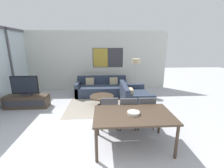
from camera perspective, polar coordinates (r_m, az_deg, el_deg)
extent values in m
cube|color=silver|center=(7.41, -7.27, 8.73)|extent=(7.21, 0.06, 2.80)
cube|color=#2D2D33|center=(7.34, -1.58, 9.97)|extent=(1.46, 0.01, 0.92)
cube|color=#B29333|center=(7.33, -4.39, 9.93)|extent=(0.69, 0.02, 0.88)
cube|color=#38383D|center=(7.36, 1.22, 9.98)|extent=(0.69, 0.02, 0.88)
cube|color=#515156|center=(7.03, -34.01, 6.04)|extent=(0.07, 0.08, 2.80)
cube|color=gray|center=(5.50, -3.84, -8.35)|extent=(2.49, 1.89, 0.01)
cube|color=#423326|center=(6.11, -29.59, -5.74)|extent=(1.46, 0.46, 0.44)
cube|color=#2D2D33|center=(5.92, -30.55, -6.51)|extent=(1.34, 0.01, 0.24)
cube|color=#2D2D33|center=(6.04, -29.89, -3.54)|extent=(0.36, 0.20, 0.05)
cube|color=#2D2D33|center=(6.02, -29.97, -2.95)|extent=(0.06, 0.03, 0.08)
cube|color=black|center=(5.95, -30.32, -0.26)|extent=(0.91, 0.04, 0.62)
cube|color=black|center=(5.93, -30.42, -0.32)|extent=(0.84, 0.01, 0.56)
cube|color=#2D384C|center=(6.63, -3.86, -2.40)|extent=(2.22, 1.00, 0.42)
cube|color=#2D384C|center=(6.98, -3.88, 0.03)|extent=(2.22, 0.16, 0.78)
cube|color=#2D384C|center=(6.69, -12.81, -1.78)|extent=(0.14, 1.00, 0.60)
cube|color=#2D384C|center=(6.68, 5.09, -1.49)|extent=(0.14, 1.00, 0.60)
cube|color=#C6B289|center=(6.79, -8.41, 1.03)|extent=(0.36, 0.12, 0.30)
cube|color=#C6B289|center=(6.78, 0.60, 1.18)|extent=(0.36, 0.12, 0.30)
cube|color=#2D384C|center=(5.62, 8.87, -5.75)|extent=(1.00, 1.53, 0.42)
cube|color=#2D384C|center=(5.48, 4.65, -4.12)|extent=(0.16, 1.53, 0.78)
cube|color=#2D384C|center=(4.95, 10.63, -7.57)|extent=(1.00, 0.14, 0.60)
cube|color=#2D384C|center=(6.23, 7.54, -2.75)|extent=(1.00, 0.14, 0.60)
cube|color=#C6B289|center=(5.13, 7.24, -3.42)|extent=(0.12, 0.36, 0.30)
cylinder|color=#423326|center=(5.50, -3.84, -8.25)|extent=(0.38, 0.38, 0.03)
cylinder|color=#423326|center=(5.44, -3.87, -6.70)|extent=(0.15, 0.15, 0.35)
cylinder|color=#423326|center=(5.37, -3.90, -4.76)|extent=(0.85, 0.85, 0.04)
cube|color=#423326|center=(3.23, 8.08, -11.46)|extent=(1.65, 1.00, 0.04)
cylinder|color=#423326|center=(3.00, -5.97, -22.21)|extent=(0.06, 0.06, 0.72)
cylinder|color=#423326|center=(3.30, 23.41, -19.61)|extent=(0.06, 0.06, 0.72)
cylinder|color=#423326|center=(3.74, -5.46, -14.07)|extent=(0.06, 0.06, 0.72)
cylinder|color=#423326|center=(3.99, 17.65, -12.81)|extent=(0.06, 0.06, 0.72)
cube|color=#4C4C51|center=(4.06, -1.11, -10.75)|extent=(0.46, 0.46, 0.06)
cube|color=#4C4C51|center=(3.77, -0.98, -8.62)|extent=(0.42, 0.05, 0.45)
cylinder|color=#423326|center=(3.98, -3.93, -14.91)|extent=(0.04, 0.04, 0.38)
cylinder|color=#423326|center=(4.00, 2.00, -14.75)|extent=(0.04, 0.04, 0.38)
cylinder|color=#423326|center=(4.33, -3.92, -12.30)|extent=(0.04, 0.04, 0.38)
cylinder|color=#423326|center=(4.35, 1.48, -12.17)|extent=(0.04, 0.04, 0.38)
cube|color=#4C4C51|center=(4.05, 5.72, -10.89)|extent=(0.46, 0.46, 0.06)
cube|color=#4C4C51|center=(3.76, 6.33, -8.76)|extent=(0.42, 0.05, 0.45)
cylinder|color=#423326|center=(3.95, 3.15, -15.15)|extent=(0.04, 0.04, 0.38)
cylinder|color=#423326|center=(4.01, 9.03, -14.81)|extent=(0.04, 0.04, 0.38)
cylinder|color=#423326|center=(4.30, 2.51, -12.51)|extent=(0.04, 0.04, 0.38)
cylinder|color=#423326|center=(4.36, 7.87, -12.25)|extent=(0.04, 0.04, 0.38)
cube|color=#4C4C51|center=(4.16, 12.22, -10.45)|extent=(0.46, 0.46, 0.06)
cube|color=#4C4C51|center=(3.88, 13.24, -8.33)|extent=(0.42, 0.05, 0.45)
cylinder|color=#423326|center=(4.04, 10.00, -14.65)|extent=(0.04, 0.04, 0.38)
cylinder|color=#423326|center=(4.15, 15.55, -14.17)|extent=(0.04, 0.04, 0.38)
cylinder|color=#423326|center=(4.38, 8.77, -12.12)|extent=(0.04, 0.04, 0.38)
cylinder|color=#423326|center=(4.48, 13.88, -11.77)|extent=(0.04, 0.04, 0.38)
cylinder|color=#B7B2A8|center=(3.20, 8.18, -10.84)|extent=(0.26, 0.26, 0.05)
torus|color=#B7B2A8|center=(3.19, 8.19, -10.53)|extent=(0.27, 0.27, 0.02)
cylinder|color=#2D2D33|center=(6.83, 8.64, -3.77)|extent=(0.28, 0.28, 0.02)
cylinder|color=#B7B7BC|center=(6.64, 8.86, 1.81)|extent=(0.03, 0.03, 1.34)
cylinder|color=#C6B289|center=(6.52, 9.14, 8.49)|extent=(0.35, 0.35, 0.22)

